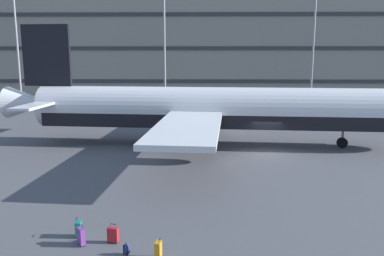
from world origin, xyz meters
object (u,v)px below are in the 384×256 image
suitcase_scuffed (81,236)px  suitcase_upright (79,229)px  airliner (204,110)px  suitcase_orange (113,235)px  backpack_teal (127,249)px  suitcase_large (158,250)px

suitcase_scuffed → suitcase_upright: size_ratio=0.99×
airliner → suitcase_orange: bearing=-102.3°
suitcase_orange → suitcase_upright: 1.73m
backpack_teal → airliner: bearing=80.5°
suitcase_large → backpack_teal: 1.35m
suitcase_scuffed → suitcase_upright: (-0.34, 0.77, -0.02)m
suitcase_large → suitcase_scuffed: 3.57m
suitcase_scuffed → suitcase_upright: bearing=114.2°
suitcase_scuffed → backpack_teal: size_ratio=1.61×
suitcase_large → backpack_teal: bearing=168.0°
suitcase_orange → suitcase_upright: (-1.65, 0.53, 0.02)m
suitcase_large → suitcase_upright: suitcase_upright is taller
suitcase_upright → backpack_teal: size_ratio=1.63×
suitcase_scuffed → suitcase_large: bearing=-17.5°
airliner → suitcase_orange: airliner is taller
airliner → suitcase_large: size_ratio=43.46×
airliner → suitcase_large: 20.65m
suitcase_upright → suitcase_large: bearing=-26.2°
airliner → suitcase_upright: (-5.80, -18.51, -2.82)m
suitcase_large → suitcase_upright: bearing=153.8°
airliner → suitcase_scuffed: airliner is taller
airliner → backpack_teal: bearing=-99.5°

